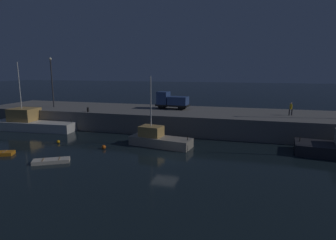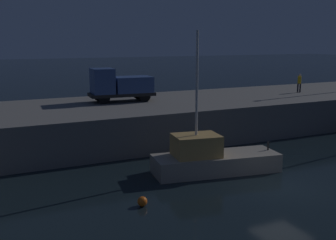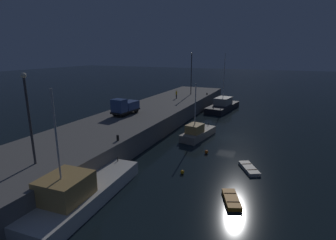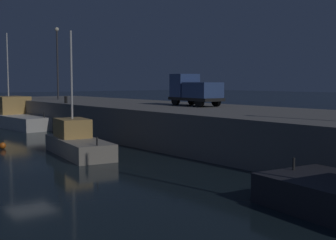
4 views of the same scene
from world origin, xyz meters
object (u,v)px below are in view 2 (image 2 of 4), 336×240
at_px(mooring_buoy_mid, 142,201).
at_px(dockworker, 299,82).
at_px(fishing_boat_white, 211,158).
at_px(utility_truck, 119,85).

distance_m(mooring_buoy_mid, dockworker, 24.47).
height_order(fishing_boat_white, dockworker, fishing_boat_white).
distance_m(mooring_buoy_mid, utility_truck, 15.26).
bearing_deg(utility_truck, fishing_boat_white, -83.16).
distance_m(fishing_boat_white, mooring_buoy_mid, 6.17).
xyz_separation_m(fishing_boat_white, utility_truck, (-1.36, 11.34, 3.14)).
bearing_deg(dockworker, mooring_buoy_mid, -149.03).
bearing_deg(utility_truck, mooring_buoy_mid, -105.95).
bearing_deg(mooring_buoy_mid, fishing_boat_white, 27.98).
height_order(mooring_buoy_mid, utility_truck, utility_truck).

